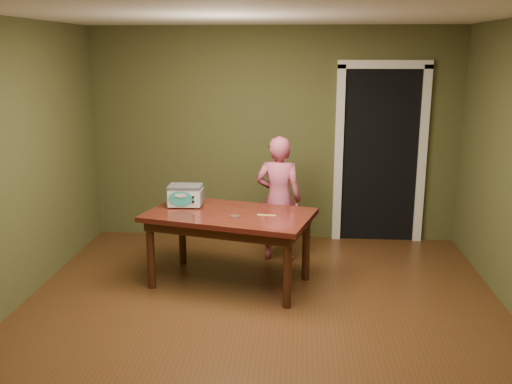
# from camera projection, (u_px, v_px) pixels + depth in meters

# --- Properties ---
(floor) EXTENTS (5.00, 5.00, 0.00)m
(floor) POSITION_uv_depth(u_px,v_px,m) (258.00, 328.00, 4.87)
(floor) COLOR #4F2A16
(floor) RESTS_ON ground
(room_shell) EXTENTS (4.52, 5.02, 2.61)m
(room_shell) POSITION_uv_depth(u_px,v_px,m) (259.00, 129.00, 4.46)
(room_shell) COLOR #464826
(room_shell) RESTS_ON ground
(doorway) EXTENTS (1.10, 0.66, 2.25)m
(doorway) POSITION_uv_depth(u_px,v_px,m) (377.00, 152.00, 7.21)
(doorway) COLOR black
(doorway) RESTS_ON ground
(dining_table) EXTENTS (1.77, 1.27, 0.75)m
(dining_table) POSITION_uv_depth(u_px,v_px,m) (229.00, 222.00, 5.65)
(dining_table) COLOR #3D120D
(dining_table) RESTS_ON floor
(toy_oven) EXTENTS (0.37, 0.25, 0.22)m
(toy_oven) POSITION_uv_depth(u_px,v_px,m) (185.00, 195.00, 5.83)
(toy_oven) COLOR #4C4F54
(toy_oven) RESTS_ON dining_table
(baking_pan) EXTENTS (0.10, 0.10, 0.02)m
(baking_pan) POSITION_uv_depth(u_px,v_px,m) (235.00, 216.00, 5.45)
(baking_pan) COLOR silver
(baking_pan) RESTS_ON dining_table
(spatula) EXTENTS (0.18, 0.04, 0.01)m
(spatula) POSITION_uv_depth(u_px,v_px,m) (267.00, 215.00, 5.52)
(spatula) COLOR #D8BE5E
(spatula) RESTS_ON dining_table
(child) EXTENTS (0.55, 0.39, 1.41)m
(child) POSITION_uv_depth(u_px,v_px,m) (279.00, 199.00, 6.32)
(child) COLOR #C04F6D
(child) RESTS_ON floor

